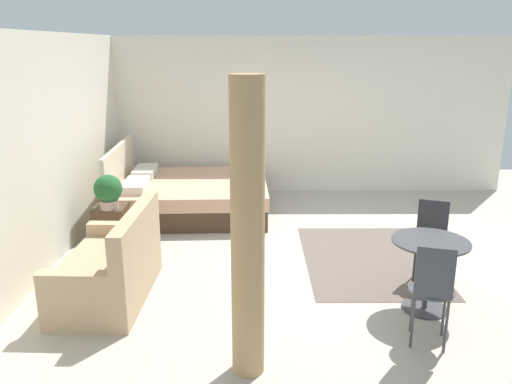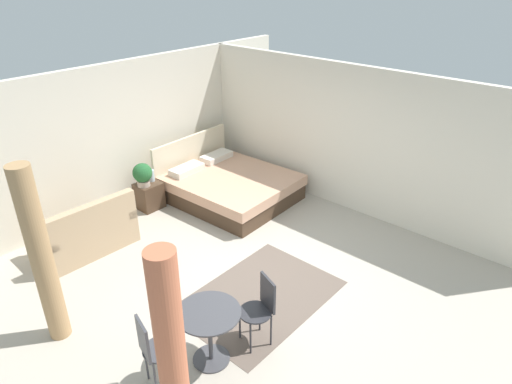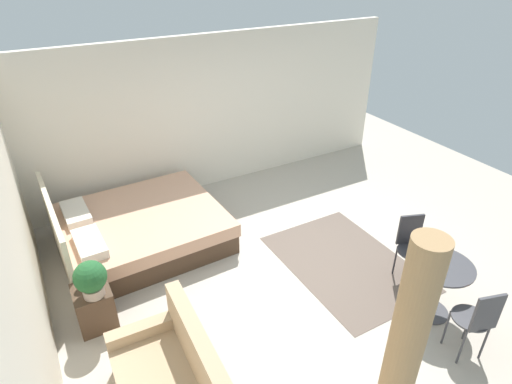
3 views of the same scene
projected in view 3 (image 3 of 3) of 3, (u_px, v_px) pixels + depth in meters
The scene contains 12 objects.
ground_plane at pixel (307, 259), 5.98m from camera, with size 8.44×9.65×0.02m, color #B2A899.
wall_back at pixel (18, 259), 3.92m from camera, with size 8.44×0.12×2.61m, color silver.
wall_right at pixel (221, 112), 7.38m from camera, with size 0.12×6.65×2.61m, color silver.
area_rug at pixel (345, 263), 5.90m from camera, with size 2.14×1.50×0.01m, color #66564C.
bed at pixel (137, 229), 6.14m from camera, with size 2.00×2.28×1.04m.
nightstand at pixel (95, 307), 4.85m from camera, with size 0.44×0.40×0.50m.
potted_plant at pixel (90, 278), 4.55m from camera, with size 0.35×0.35×0.43m.
vase at pixel (83, 277), 4.75m from camera, with size 0.11×0.11×0.22m.
balcony_table at pixel (438, 280), 4.87m from camera, with size 0.72×0.72×0.71m.
cafe_chair_near_window at pixel (411, 242), 5.42m from camera, with size 0.50×0.50×0.89m.
cafe_chair_near_couch at pixel (478, 318), 4.28m from camera, with size 0.47×0.47×0.93m.
curtain_right at pixel (400, 366), 3.12m from camera, with size 0.25×0.25×2.28m.
Camera 3 is at (-3.76, 2.93, 3.80)m, focal length 30.10 mm.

